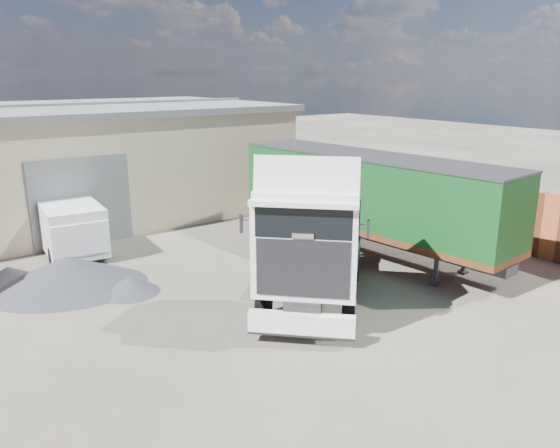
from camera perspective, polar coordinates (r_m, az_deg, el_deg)
ground at (r=16.11m, az=-1.61°, el=-9.54°), size 120.00×120.00×0.00m
brick_boundary_wall at (r=27.35m, az=11.00°, el=3.45°), size 0.35×26.00×2.50m
tractor_unit at (r=15.86m, az=3.27°, el=-2.10°), size 6.93×6.89×4.83m
box_trailer at (r=21.12m, az=9.00°, el=3.15°), size 3.45×11.87×3.89m
panel_van at (r=22.92m, az=-21.17°, el=-0.16°), size 2.51×5.14×2.03m
gravel_heap at (r=19.26m, az=-21.54°, el=-4.81°), size 6.47×6.47×1.06m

